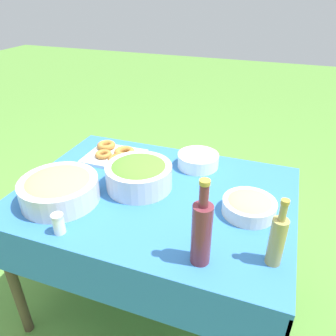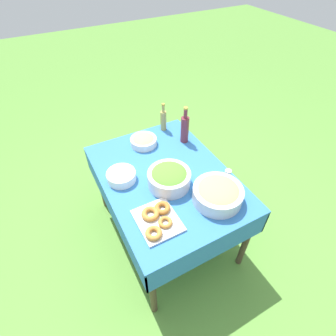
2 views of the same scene
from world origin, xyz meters
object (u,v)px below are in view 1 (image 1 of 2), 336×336
pasta_bowl (249,205)px  plate_stack (198,160)px  donut_platter (115,154)px  wine_bottle (202,231)px  olive_oil_bottle (277,239)px  salad_bowl (139,174)px  bread_bowl (59,188)px

pasta_bowl → plate_stack: pasta_bowl is taller
donut_platter → wine_bottle: wine_bottle is taller
plate_stack → wine_bottle: wine_bottle is taller
olive_oil_bottle → wine_bottle: size_ratio=0.80×
salad_bowl → bread_bowl: 0.37m
donut_platter → olive_oil_bottle: olive_oil_bottle is taller
plate_stack → bread_bowl: size_ratio=0.63×
plate_stack → olive_oil_bottle: (0.44, -0.59, 0.07)m
olive_oil_bottle → donut_platter: bearing=150.3°
salad_bowl → plate_stack: size_ratio=1.45×
salad_bowl → bread_bowl: salad_bowl is taller
donut_platter → bread_bowl: bearing=-94.3°
pasta_bowl → wine_bottle: (-0.12, -0.34, 0.09)m
wine_bottle → salad_bowl: bearing=137.4°
donut_platter → wine_bottle: 0.90m
salad_bowl → bread_bowl: (-0.29, -0.23, -0.01)m
salad_bowl → olive_oil_bottle: (0.65, -0.29, 0.03)m
donut_platter → olive_oil_bottle: (0.91, -0.52, 0.09)m
salad_bowl → wine_bottle: (0.41, -0.37, 0.06)m
wine_bottle → olive_oil_bottle: bearing=18.1°
plate_stack → bread_bowl: (-0.50, -0.52, 0.03)m
salad_bowl → pasta_bowl: 0.53m
pasta_bowl → donut_platter: pasta_bowl is taller
plate_stack → donut_platter: bearing=-171.7°
donut_platter → wine_bottle: size_ratio=0.92×
wine_bottle → donut_platter: bearing=137.8°
pasta_bowl → plate_stack: (-0.32, 0.33, -0.00)m
pasta_bowl → olive_oil_bottle: (0.12, -0.26, 0.07)m
plate_stack → wine_bottle: bearing=-74.0°
olive_oil_bottle → bread_bowl: size_ratio=0.77×
salad_bowl → donut_platter: salad_bowl is taller
salad_bowl → donut_platter: bearing=138.5°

